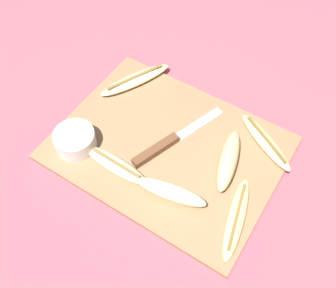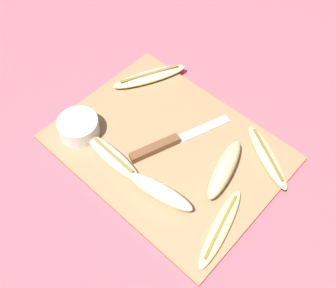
# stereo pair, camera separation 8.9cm
# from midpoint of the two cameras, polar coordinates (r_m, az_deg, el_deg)

# --- Properties ---
(ground_plane) EXTENTS (4.00, 4.00, 0.00)m
(ground_plane) POSITION_cam_midpoint_polar(r_m,az_deg,el_deg) (0.91, -2.80, -0.99)
(ground_plane) COLOR #C65160
(cutting_board) EXTENTS (0.50, 0.38, 0.01)m
(cutting_board) POSITION_cam_midpoint_polar(r_m,az_deg,el_deg) (0.90, -2.81, -0.78)
(cutting_board) COLOR #997551
(cutting_board) RESTS_ON ground_plane
(knife) EXTENTS (0.11, 0.25, 0.02)m
(knife) POSITION_cam_midpoint_polar(r_m,az_deg,el_deg) (0.89, -3.50, -0.41)
(knife) COLOR brown
(knife) RESTS_ON cutting_board
(banana_ripe_center) EXTENTS (0.12, 0.19, 0.02)m
(banana_ripe_center) POSITION_cam_midpoint_polar(r_m,az_deg,el_deg) (1.02, -7.28, 9.07)
(banana_ripe_center) COLOR beige
(banana_ripe_center) RESTS_ON cutting_board
(banana_golden_short) EXTENTS (0.08, 0.19, 0.02)m
(banana_golden_short) POSITION_cam_midpoint_polar(r_m,az_deg,el_deg) (0.81, 6.75, -10.82)
(banana_golden_short) COLOR #EDD689
(banana_golden_short) RESTS_ON cutting_board
(banana_cream_curved) EXTENTS (0.17, 0.04, 0.02)m
(banana_cream_curved) POSITION_cam_midpoint_polar(r_m,az_deg,el_deg) (0.87, -10.57, -3.19)
(banana_cream_curved) COLOR beige
(banana_cream_curved) RESTS_ON cutting_board
(banana_spotted_left) EXTENTS (0.17, 0.12, 0.02)m
(banana_spotted_left) POSITION_cam_midpoint_polar(r_m,az_deg,el_deg) (0.91, 11.31, 0.13)
(banana_spotted_left) COLOR #DBC684
(banana_spotted_left) RESTS_ON cutting_board
(banana_mellow_near) EXTENTS (0.08, 0.17, 0.04)m
(banana_mellow_near) POSITION_cam_midpoint_polar(r_m,az_deg,el_deg) (0.86, 5.86, -2.53)
(banana_mellow_near) COLOR beige
(banana_mellow_near) RESTS_ON cutting_board
(banana_bright_far) EXTENTS (0.16, 0.06, 0.04)m
(banana_bright_far) POSITION_cam_midpoint_polar(r_m,az_deg,el_deg) (0.81, -2.69, -7.24)
(banana_bright_far) COLOR beige
(banana_bright_far) RESTS_ON cutting_board
(prep_bowl) EXTENTS (0.09, 0.09, 0.04)m
(prep_bowl) POSITION_cam_midpoint_polar(r_m,az_deg,el_deg) (0.91, -16.06, 0.36)
(prep_bowl) COLOR white
(prep_bowl) RESTS_ON cutting_board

